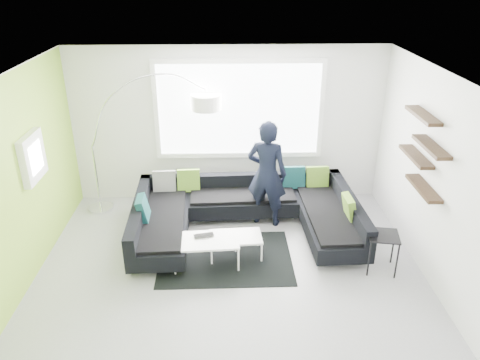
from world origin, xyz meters
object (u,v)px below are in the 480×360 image
object	(u,v)px
sectional_sofa	(246,217)
arc_lamp	(92,147)
laptop	(204,237)
person	(267,174)
coffee_table	(221,248)
side_table	(381,252)

from	to	relation	value
sectional_sofa	arc_lamp	xyz separation A→B (m)	(-2.56, 0.95, 0.86)
laptop	person	bearing A→B (deg)	35.18
arc_lamp	person	world-z (taller)	arc_lamp
coffee_table	side_table	xyz separation A→B (m)	(2.29, -0.31, 0.09)
sectional_sofa	laptop	world-z (taller)	sectional_sofa
side_table	laptop	world-z (taller)	side_table
coffee_table	person	xyz separation A→B (m)	(0.75, 1.08, 0.70)
side_table	laptop	distance (m)	2.54
side_table	arc_lamp	bearing A→B (deg)	156.60
sectional_sofa	person	world-z (taller)	person
side_table	person	size ratio (longest dim) A/B	0.32
sectional_sofa	side_table	bearing A→B (deg)	-29.49
coffee_table	side_table	distance (m)	2.31
coffee_table	arc_lamp	bearing A→B (deg)	139.82
sectional_sofa	coffee_table	world-z (taller)	sectional_sofa
person	side_table	bearing A→B (deg)	156.62
coffee_table	person	size ratio (longest dim) A/B	0.67
sectional_sofa	coffee_table	size ratio (longest dim) A/B	2.96
arc_lamp	person	distance (m)	2.98
arc_lamp	person	xyz separation A→B (m)	(2.92, -0.54, -0.30)
coffee_table	person	distance (m)	1.49
coffee_table	laptop	bearing A→B (deg)	-175.31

